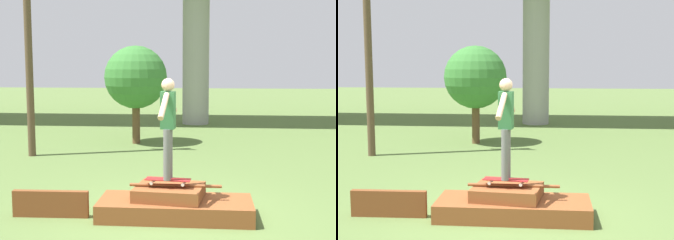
# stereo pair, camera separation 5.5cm
# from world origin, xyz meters

# --- Properties ---
(ground_plane) EXTENTS (80.00, 80.00, 0.00)m
(ground_plane) POSITION_xyz_m (0.00, 0.00, 0.00)
(ground_plane) COLOR #567038
(scrap_pile) EXTENTS (2.52, 1.06, 0.57)m
(scrap_pile) POSITION_xyz_m (-0.02, 0.01, 0.21)
(scrap_pile) COLOR brown
(scrap_pile) RESTS_ON ground_plane
(scrap_plank_loose) EXTENTS (1.26, 0.15, 0.44)m
(scrap_plank_loose) POSITION_xyz_m (-2.06, -0.16, 0.22)
(scrap_plank_loose) COLOR brown
(scrap_plank_loose) RESTS_ON ground_plane
(skateboard) EXTENTS (0.76, 0.30, 0.09)m
(skateboard) POSITION_xyz_m (-0.12, -0.03, 0.64)
(skateboard) COLOR maroon
(skateboard) RESTS_ON scrap_pile
(skater) EXTENTS (0.24, 1.23, 1.64)m
(skater) POSITION_xyz_m (-0.12, -0.03, 1.61)
(skater) COLOR slate
(skater) RESTS_ON skateboard
(tree_behind_left) EXTENTS (1.97, 1.97, 3.08)m
(tree_behind_left) POSITION_xyz_m (-1.74, 7.07, 2.08)
(tree_behind_left) COLOR brown
(tree_behind_left) RESTS_ON ground_plane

